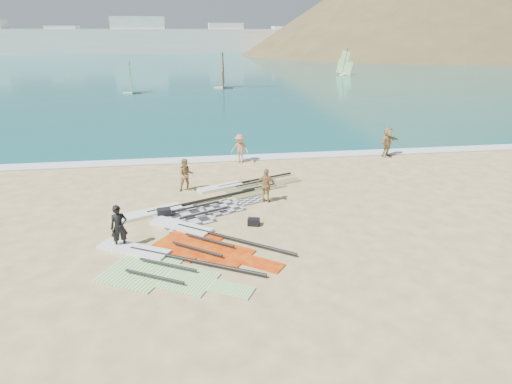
{
  "coord_description": "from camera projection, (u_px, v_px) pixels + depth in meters",
  "views": [
    {
      "loc": [
        -3.25,
        -11.57,
        6.88
      ],
      "look_at": [
        -0.93,
        4.0,
        1.0
      ],
      "focal_mm": 30.0,
      "sensor_mm": 36.0,
      "label": 1
    }
  ],
  "objects": [
    {
      "name": "surf_line",
      "position": [
        251.0,
        158.0,
        24.98
      ],
      "size": [
        300.0,
        1.2,
        0.04
      ],
      "primitive_type": "cube",
      "color": "white",
      "rests_on": "ground"
    },
    {
      "name": "far_town",
      "position": [
        152.0,
        40.0,
        148.81
      ],
      "size": [
        160.0,
        8.0,
        12.0
      ],
      "color": "white",
      "rests_on": "ground"
    },
    {
      "name": "beachgoer_mid",
      "position": [
        240.0,
        149.0,
        23.86
      ],
      "size": [
        1.2,
        0.99,
        1.62
      ],
      "primitive_type": "imported",
      "rotation": [
        0.0,
        0.0,
        -0.44
      ],
      "color": "tan",
      "rests_on": "ground"
    },
    {
      "name": "sea",
      "position": [
        200.0,
        56.0,
        135.88
      ],
      "size": [
        300.0,
        240.0,
        0.06
      ],
      "primitive_type": "cube",
      "color": "#0C525A",
      "rests_on": "ground"
    },
    {
      "name": "rig_grey",
      "position": [
        184.0,
        211.0,
        17.46
      ],
      "size": [
        6.33,
        3.98,
        0.2
      ],
      "rotation": [
        0.0,
        0.0,
        0.42
      ],
      "color": "#272629",
      "rests_on": "ground"
    },
    {
      "name": "windsurfer_left",
      "position": [
        131.0,
        84.0,
        51.07
      ],
      "size": [
        2.16,
        2.51,
        3.8
      ],
      "rotation": [
        0.0,
        0.0,
        0.21
      ],
      "color": "white",
      "rests_on": "ground"
    },
    {
      "name": "person_wetsuit",
      "position": [
        119.0,
        227.0,
        14.3
      ],
      "size": [
        0.64,
        0.5,
        1.55
      ],
      "primitive_type": "imported",
      "rotation": [
        0.0,
        0.0,
        0.26
      ],
      "color": "black",
      "rests_on": "ground"
    },
    {
      "name": "beachgoer_back",
      "position": [
        266.0,
        186.0,
        18.25
      ],
      "size": [
        0.95,
        0.7,
        1.5
      ],
      "primitive_type": "imported",
      "rotation": [
        0.0,
        0.0,
        2.71
      ],
      "color": "#A4794C",
      "rests_on": "ground"
    },
    {
      "name": "headland_main",
      "position": [
        450.0,
        54.0,
        145.77
      ],
      "size": [
        143.0,
        143.0,
        45.0
      ],
      "primitive_type": "cone",
      "color": "brown",
      "rests_on": "ground"
    },
    {
      "name": "rig_red",
      "position": [
        200.0,
        239.0,
        15.08
      ],
      "size": [
        5.02,
        4.79,
        0.2
      ],
      "rotation": [
        0.0,
        0.0,
        -0.64
      ],
      "color": "#B60F03",
      "rests_on": "ground"
    },
    {
      "name": "gear_bag_near",
      "position": [
        164.0,
        213.0,
        16.98
      ],
      "size": [
        0.59,
        0.47,
        0.33
      ],
      "primitive_type": "cube",
      "rotation": [
        0.0,
        0.0,
        0.19
      ],
      "color": "black",
      "rests_on": "ground"
    },
    {
      "name": "rig_orange",
      "position": [
        243.0,
        187.0,
        20.21
      ],
      "size": [
        5.14,
        3.14,
        0.2
      ],
      "rotation": [
        0.0,
        0.0,
        0.39
      ],
      "color": "orange",
      "rests_on": "ground"
    },
    {
      "name": "rig_green",
      "position": [
        156.0,
        263.0,
        13.48
      ],
      "size": [
        5.42,
        4.28,
        0.2
      ],
      "rotation": [
        0.0,
        0.0,
        -0.51
      ],
      "color": "#55D222",
      "rests_on": "ground"
    },
    {
      "name": "gear_bag_far",
      "position": [
        254.0,
        222.0,
        16.23
      ],
      "size": [
        0.52,
        0.42,
        0.27
      ],
      "primitive_type": "cube",
      "rotation": [
        0.0,
        0.0,
        -0.27
      ],
      "color": "black",
      "rests_on": "ground"
    },
    {
      "name": "windsurfer_centre",
      "position": [
        223.0,
        78.0,
        55.96
      ],
      "size": [
        2.6,
        3.06,
        4.6
      ],
      "rotation": [
        0.0,
        0.0,
        -0.15
      ],
      "color": "white",
      "rests_on": "ground"
    },
    {
      "name": "windsurfer_right",
      "position": [
        345.0,
        67.0,
        73.12
      ],
      "size": [
        2.25,
        2.29,
        4.49
      ],
      "rotation": [
        0.0,
        0.0,
        0.82
      ],
      "color": "white",
      "rests_on": "ground"
    },
    {
      "name": "beachgoer_left",
      "position": [
        186.0,
        175.0,
        19.56
      ],
      "size": [
        0.8,
        0.66,
        1.53
      ],
      "primitive_type": "imported",
      "rotation": [
        0.0,
        0.0,
        0.11
      ],
      "color": "#A47E4E",
      "rests_on": "ground"
    },
    {
      "name": "ground",
      "position": [
        303.0,
        263.0,
        13.58
      ],
      "size": [
        300.0,
        300.0,
        0.0
      ],
      "primitive_type": "plane",
      "color": "#E2C884",
      "rests_on": "ground"
    },
    {
      "name": "beachgoer_right",
      "position": [
        387.0,
        142.0,
        25.03
      ],
      "size": [
        1.66,
        1.35,
        1.77
      ],
      "primitive_type": "imported",
      "rotation": [
        0.0,
        0.0,
        0.59
      ],
      "color": "tan",
      "rests_on": "ground"
    }
  ]
}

